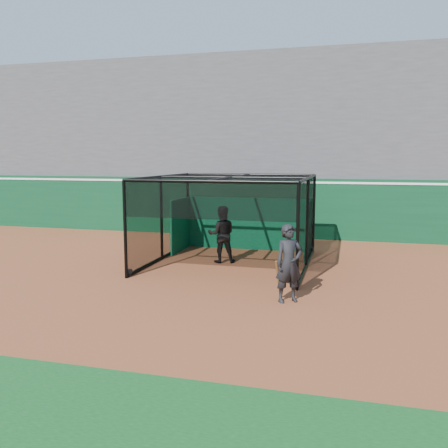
# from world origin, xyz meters

# --- Properties ---
(ground) EXTENTS (120.00, 120.00, 0.00)m
(ground) POSITION_xyz_m (0.00, 0.00, 0.00)
(ground) COLOR brown
(ground) RESTS_ON ground
(outfield_wall) EXTENTS (50.00, 0.50, 2.50)m
(outfield_wall) POSITION_xyz_m (0.00, 8.50, 1.29)
(outfield_wall) COLOR #0B3D1F
(outfield_wall) RESTS_ON ground
(grandstand) EXTENTS (50.00, 7.85, 8.95)m
(grandstand) POSITION_xyz_m (0.00, 12.27, 4.48)
(grandstand) COLOR #4C4C4F
(grandstand) RESTS_ON ground
(batting_cage) EXTENTS (4.84, 5.31, 2.74)m
(batting_cage) POSITION_xyz_m (0.74, 3.01, 1.37)
(batting_cage) COLOR black
(batting_cage) RESTS_ON ground
(batter) EXTENTS (1.06, 0.93, 1.82)m
(batter) POSITION_xyz_m (0.41, 3.05, 0.91)
(batter) COLOR black
(batter) RESTS_ON ground
(on_deck_player) EXTENTS (0.80, 0.73, 1.83)m
(on_deck_player) POSITION_xyz_m (3.04, -0.65, 0.91)
(on_deck_player) COLOR black
(on_deck_player) RESTS_ON ground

